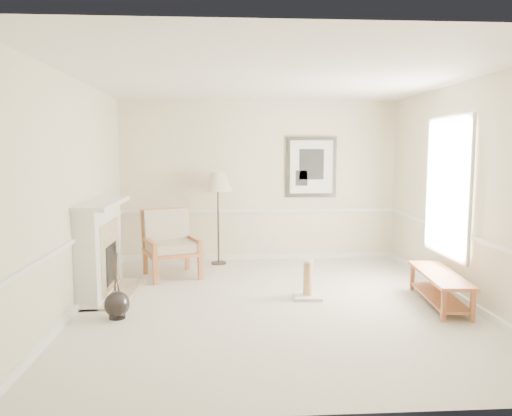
{
  "coord_description": "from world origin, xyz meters",
  "views": [
    {
      "loc": [
        -0.64,
        -6.29,
        2.0
      ],
      "look_at": [
        -0.19,
        0.7,
        1.19
      ],
      "focal_mm": 35.0,
      "sensor_mm": 36.0,
      "label": 1
    }
  ],
  "objects": [
    {
      "name": "fireplace",
      "position": [
        -2.34,
        0.6,
        0.64
      ],
      "size": [
        0.64,
        1.64,
        1.31
      ],
      "color": "white",
      "rests_on": "ground"
    },
    {
      "name": "scratching_post",
      "position": [
        0.49,
        0.25,
        0.17
      ],
      "size": [
        0.41,
        0.41,
        0.53
      ],
      "rotation": [
        0.0,
        0.0,
        -0.09
      ],
      "color": "silver",
      "rests_on": "ground"
    },
    {
      "name": "floor_vase",
      "position": [
        -1.93,
        -0.42,
        0.16
      ],
      "size": [
        0.3,
        0.3,
        0.89
      ],
      "rotation": [
        0.0,
        0.0,
        0.1
      ],
      "color": "black",
      "rests_on": "ground"
    },
    {
      "name": "ground",
      "position": [
        0.0,
        0.0,
        0.0
      ],
      "size": [
        5.5,
        5.5,
        0.0
      ],
      "primitive_type": "plane",
      "color": "silver",
      "rests_on": "ground"
    },
    {
      "name": "floor_lamp",
      "position": [
        -0.74,
        2.4,
        1.41
      ],
      "size": [
        0.66,
        0.66,
        1.62
      ],
      "rotation": [
        0.0,
        0.0,
        0.37
      ],
      "color": "black",
      "rests_on": "ground"
    },
    {
      "name": "room",
      "position": [
        0.14,
        0.08,
        1.87
      ],
      "size": [
        5.04,
        5.54,
        2.92
      ],
      "color": "beige",
      "rests_on": "ground"
    },
    {
      "name": "armchair",
      "position": [
        -1.51,
        1.65,
        0.57
      ],
      "size": [
        1.04,
        1.08,
        1.06
      ],
      "rotation": [
        0.0,
        0.0,
        0.36
      ],
      "color": "#AE5D38",
      "rests_on": "ground"
    },
    {
      "name": "bench",
      "position": [
        2.15,
        -0.14,
        0.28
      ],
      "size": [
        0.59,
        1.5,
        0.42
      ],
      "rotation": [
        0.0,
        0.0,
        -0.1
      ],
      "color": "#AE5D38",
      "rests_on": "ground"
    }
  ]
}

